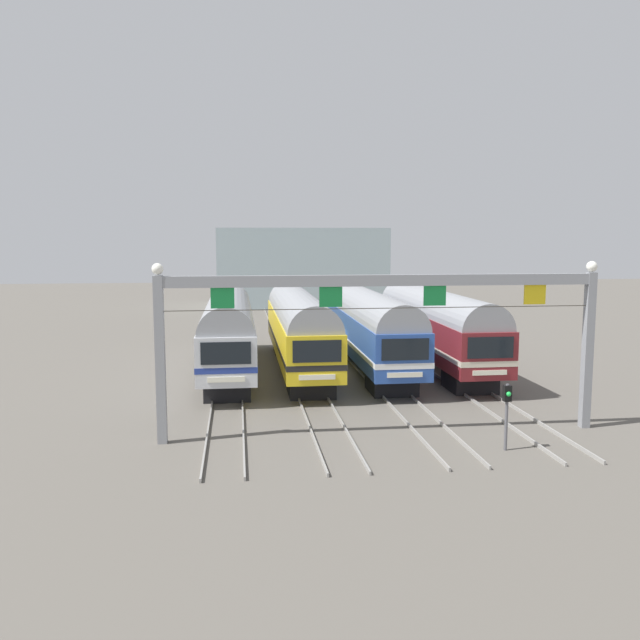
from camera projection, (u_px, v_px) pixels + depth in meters
The scene contains 9 objects.
ground_plane at pixel (334, 369), 39.95m from camera, with size 160.00×160.00×0.00m, color #5B564F.
track_bed at pixel (305, 329), 56.68m from camera, with size 14.05×70.00×0.15m.
commuter_train_silver at pixel (228, 327), 38.84m from camera, with size 2.88×18.06×4.77m.
commuter_train_yellow at pixel (299, 326), 39.36m from camera, with size 2.88×18.06×5.05m.
commuter_train_blue at pixel (368, 325), 39.87m from camera, with size 2.88×18.06×5.05m.
commuter_train_maroon at pixel (435, 324), 40.39m from camera, with size 2.88×18.06×5.05m.
catenary_gantry at pixel (383, 309), 26.02m from camera, with size 17.79×0.44×6.97m.
yard_signal_mast at pixel (507, 404), 24.49m from camera, with size 0.28×0.35×2.53m.
maintenance_building at pixel (301, 267), 77.58m from camera, with size 19.31×10.00×8.98m, color #9EB2B7.
Camera 1 is at (-5.68, -38.86, 7.92)m, focal length 37.02 mm.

